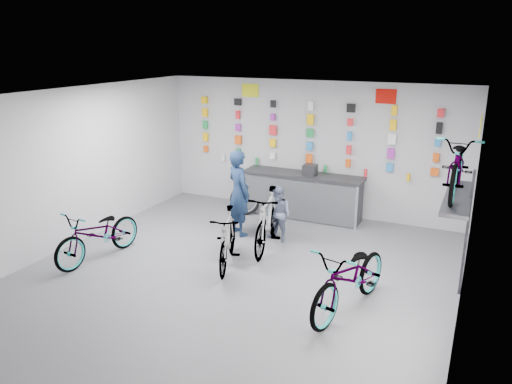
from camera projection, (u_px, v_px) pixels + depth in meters
The scene contains 21 objects.
floor at pixel (228, 282), 8.22m from camera, with size 8.00×8.00×0.00m, color #505055.
ceiling at pixel (225, 98), 7.36m from camera, with size 8.00×8.00×0.00m, color white.
wall_back at pixel (310, 148), 11.26m from camera, with size 7.00×7.00×0.00m, color #B7B7BA.
wall_front at pixel (8, 318), 4.32m from camera, with size 7.00×7.00×0.00m, color #B7B7BA.
wall_left at pixel (60, 171), 9.21m from camera, with size 8.00×8.00×0.00m, color #B7B7BA.
wall_right at pixel (468, 229), 6.37m from camera, with size 8.00×8.00×0.00m, color #B7B7BA.
counter at pixel (302, 196), 11.15m from camera, with size 2.70×0.66×1.00m.
merch_wall at pixel (311, 135), 11.10m from camera, with size 5.55×0.08×1.55m.
wall_bracket at pixel (459, 203), 7.49m from camera, with size 0.39×1.90×2.00m.
sign_left at pixel (250, 90), 11.50m from camera, with size 0.42×0.02×0.30m, color yellow.
sign_right at pixel (386, 96), 10.24m from camera, with size 0.42×0.02×0.30m, color red.
sign_side at pixel (481, 126), 7.09m from camera, with size 0.02×0.40×0.30m, color yellow.
bike_left at pixel (98, 234), 8.95m from camera, with size 0.65×1.85×0.97m, color gray.
bike_center at pixel (228, 239), 8.69m from camera, with size 0.48×1.68×1.01m, color gray.
bike_right at pixel (351, 278), 7.19m from camera, with size 0.71×2.03×1.07m, color gray.
bike_service at pixel (268, 220), 9.39m from camera, with size 0.54×1.91×1.15m, color gray.
bike_wall at pixel (459, 165), 7.36m from camera, with size 0.63×1.80×0.95m, color gray.
clerk at pixel (239, 193), 10.04m from camera, with size 0.64×0.42×1.76m, color #142644.
customer at pixel (278, 214), 9.77m from camera, with size 0.54×0.42×1.12m, color slate.
spare_wheel at pixel (245, 200), 11.38m from camera, with size 0.74×0.49×0.69m.
register at pixel (310, 170), 10.92m from camera, with size 0.28×0.30×0.22m, color black.
Camera 1 is at (3.57, -6.55, 3.79)m, focal length 35.00 mm.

